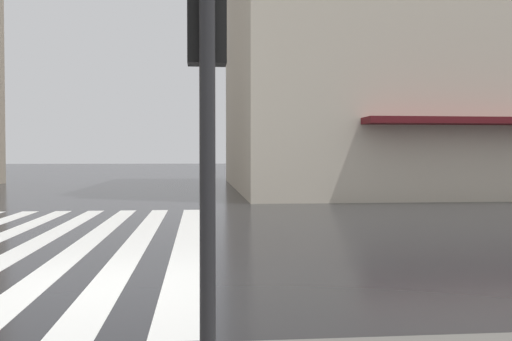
% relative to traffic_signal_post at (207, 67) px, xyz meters
% --- Properties ---
extents(ground_plane, '(220.00, 220.00, 0.00)m').
position_rel_traffic_signal_post_xyz_m(ground_plane, '(3.48, 1.38, -2.44)').
color(ground_plane, black).
extents(zebra_crossing, '(13.00, 7.50, 0.01)m').
position_rel_traffic_signal_post_xyz_m(zebra_crossing, '(7.48, 3.81, -2.43)').
color(zebra_crossing, silver).
rests_on(zebra_crossing, ground_plane).
extents(traffic_signal_post, '(0.44, 0.30, 3.17)m').
position_rel_traffic_signal_post_xyz_m(traffic_signal_post, '(0.00, 0.00, 0.00)').
color(traffic_signal_post, '#232326').
rests_on(traffic_signal_post, sidewalk_pavement).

